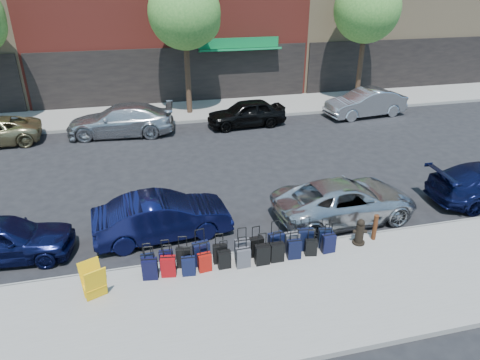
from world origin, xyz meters
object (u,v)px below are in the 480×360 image
object	(u,v)px
display_rack	(94,281)
car_far_2	(246,113)
tree_right	(369,11)
bollard	(375,227)
fire_hydrant	(360,232)
car_near_2	(345,200)
tree_center	(187,15)
car_far_1	(121,120)
car_far_3	(365,103)
car_near_0	(2,239)
suitcase_front_5	(242,250)
car_near_1	(163,217)

from	to	relation	value
display_rack	car_far_2	bearing A→B (deg)	37.95
tree_right	bollard	xyz separation A→B (m)	(-6.99, -14.30, -4.84)
fire_hydrant	car_near_2	bearing A→B (deg)	93.62
car_near_2	tree_center	bearing A→B (deg)	11.05
fire_hydrant	car_far_2	bearing A→B (deg)	107.33
car_far_1	car_far_3	size ratio (longest dim) A/B	1.14
tree_right	car_far_3	bearing A→B (deg)	-110.70
car_near_0	car_far_2	world-z (taller)	car_far_2
bollard	tree_right	bearing A→B (deg)	63.96
bollard	car_far_3	xyz separation A→B (m)	(6.02, 11.73, 0.19)
car_far_3	car_near_2	bearing A→B (deg)	-37.67
suitcase_front_5	bollard	xyz separation A→B (m)	(4.09, 0.04, 0.11)
car_near_0	car_near_2	size ratio (longest dim) A/B	0.80
suitcase_front_5	tree_center	bearing A→B (deg)	89.26
suitcase_front_5	car_near_0	size ratio (longest dim) A/B	0.26
car_near_0	car_far_1	size ratio (longest dim) A/B	0.73
fire_hydrant	bollard	distance (m)	0.56
tree_right	car_near_0	size ratio (longest dim) A/B	1.90
tree_center	car_near_0	world-z (taller)	tree_center
fire_hydrant	car_near_2	distance (m)	1.72
fire_hydrant	car_far_1	size ratio (longest dim) A/B	0.16
car_near_1	car_far_1	size ratio (longest dim) A/B	0.79
tree_center	car_far_1	bearing A→B (deg)	-146.89
bollard	car_near_1	world-z (taller)	car_near_1
display_rack	car_far_2	xyz separation A→B (m)	(7.00, 12.27, 0.10)
car_far_1	car_far_2	xyz separation A→B (m)	(6.45, -0.14, -0.06)
car_near_2	tree_right	bearing A→B (deg)	-33.03
tree_center	fire_hydrant	xyz separation A→B (m)	(2.97, -14.40, -4.88)
tree_right	car_near_1	world-z (taller)	tree_right
display_rack	car_near_1	world-z (taller)	car_near_1
car_near_2	car_near_1	bearing A→B (deg)	83.36
car_near_2	car_far_2	distance (m)	10.05
bollard	display_rack	xyz separation A→B (m)	(-7.99, -0.67, 0.04)
car_near_2	fire_hydrant	bearing A→B (deg)	164.87
car_far_2	car_far_3	world-z (taller)	car_far_3
car_near_0	car_near_2	bearing A→B (deg)	-86.62
car_near_0	car_near_1	size ratio (longest dim) A/B	0.92
tree_center	display_rack	distance (m)	16.34
tree_right	car_far_3	size ratio (longest dim) A/B	1.58
car_near_1	car_far_2	xyz separation A→B (m)	(5.14, 9.70, 0.02)
car_near_1	car_far_1	bearing A→B (deg)	2.25
display_rack	car_near_0	world-z (taller)	car_near_0
bollard	car_near_1	size ratio (longest dim) A/B	0.20
tree_right	car_near_0	xyz separation A→B (m)	(-17.58, -12.52, -4.76)
suitcase_front_5	car_far_1	size ratio (longest dim) A/B	0.19
tree_center	car_near_2	world-z (taller)	tree_center
car_far_1	car_near_0	bearing A→B (deg)	-11.49
car_far_3	tree_right	bearing A→B (deg)	153.13
display_rack	car_near_1	xyz separation A→B (m)	(1.87, 2.57, 0.07)
tree_right	car_far_3	distance (m)	5.40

